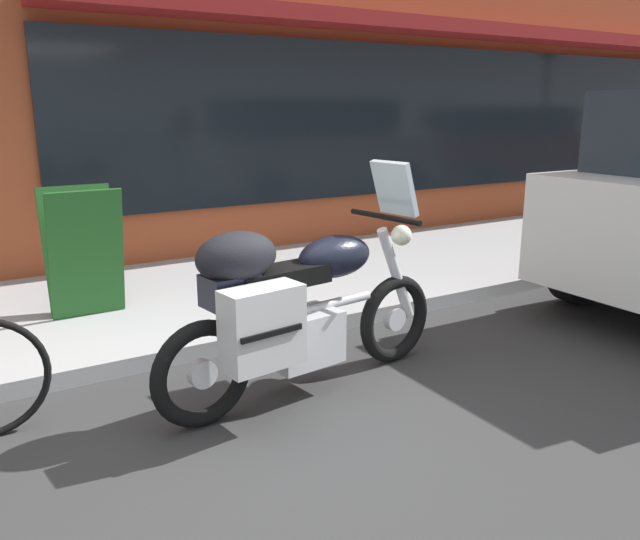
# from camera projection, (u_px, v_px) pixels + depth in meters

# --- Properties ---
(ground_plane) EXTENTS (80.00, 80.00, 0.00)m
(ground_plane) POSITION_uv_depth(u_px,v_px,m) (258.00, 454.00, 3.27)
(ground_plane) COLOR #303030
(storefront_building) EXTENTS (24.44, 0.90, 6.29)m
(storefront_building) POSITION_uv_depth(u_px,v_px,m) (611.00, 16.00, 10.01)
(storefront_building) COLOR #974224
(storefront_building) RESTS_ON ground_plane
(touring_motorcycle) EXTENTS (2.08, 0.83, 1.38)m
(touring_motorcycle) POSITION_uv_depth(u_px,v_px,m) (295.00, 303.00, 3.76)
(touring_motorcycle) COLOR black
(touring_motorcycle) RESTS_ON ground_plane
(sandwich_board_sign) EXTENTS (0.55, 0.42, 1.00)m
(sandwich_board_sign) POSITION_uv_depth(u_px,v_px,m) (84.00, 252.00, 4.96)
(sandwich_board_sign) COLOR #1E511E
(sandwich_board_sign) RESTS_ON sidewalk_curb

